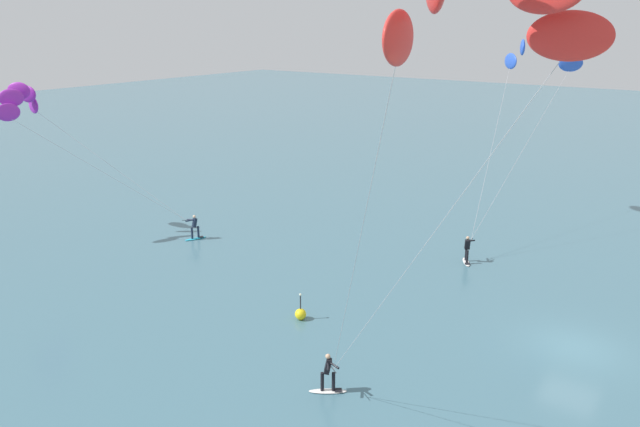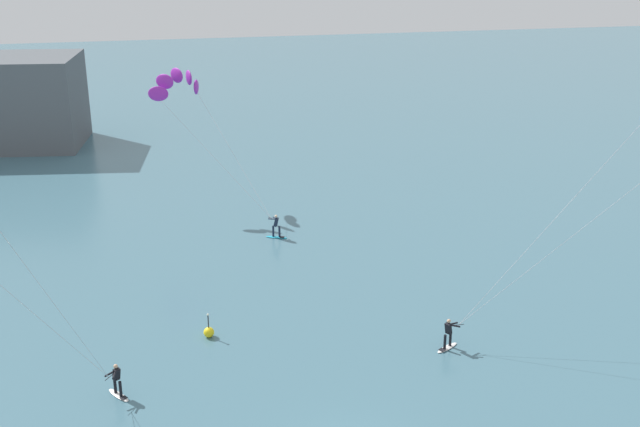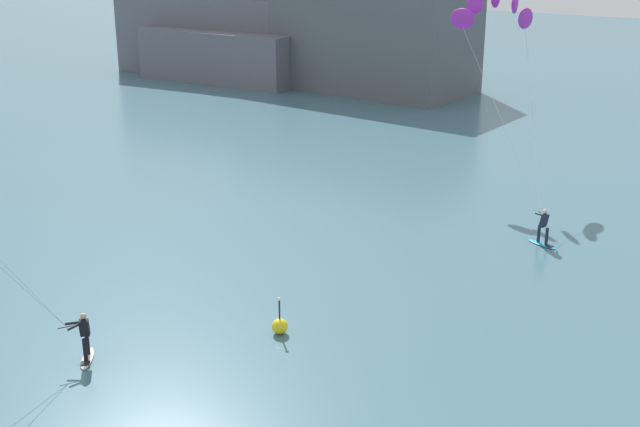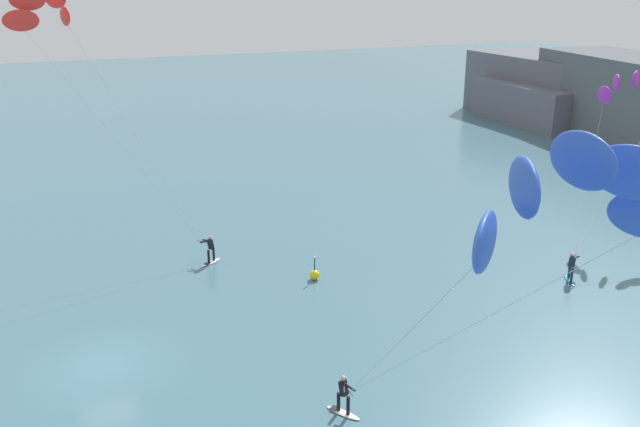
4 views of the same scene
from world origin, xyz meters
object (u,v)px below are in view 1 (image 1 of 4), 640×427
Objects in this scene: marker_buoy at (301,314)px; kitesurfer_nearshore at (480,30)px; kitesurfer_far_out at (29,107)px; kitesurfer_mid_water at (538,60)px.

kitesurfer_nearshore is at bearing -127.79° from marker_buoy.
marker_buoy is at bearing -89.68° from kitesurfer_far_out.
kitesurfer_far_out is (9.03, 33.19, -5.06)m from kitesurfer_nearshore.
kitesurfer_nearshore is 32.48m from kitesurfer_mid_water.
kitesurfer_mid_water is at bearing -48.27° from kitesurfer_far_out.
kitesurfer_far_out is at bearing 74.77° from kitesurfer_nearshore.
marker_buoy is (9.15, 11.80, -13.56)m from kitesurfer_nearshore.
kitesurfer_nearshore is 11.34× the size of marker_buoy.
kitesurfer_nearshore is 1.19× the size of kitesurfer_mid_water.
kitesurfer_mid_water is (31.34, 8.18, -2.38)m from kitesurfer_nearshore.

